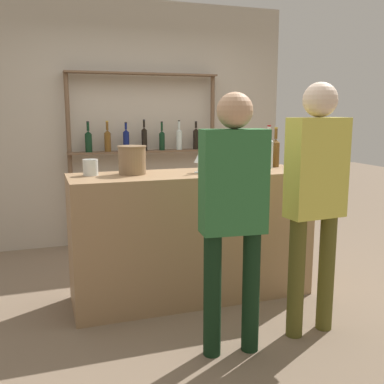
# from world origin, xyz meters

# --- Properties ---
(ground_plane) EXTENTS (16.00, 16.00, 0.00)m
(ground_plane) POSITION_xyz_m (0.00, 0.00, 0.00)
(ground_plane) COLOR #7A6651
(bar_counter) EXTENTS (1.97, 0.60, 1.06)m
(bar_counter) POSITION_xyz_m (0.00, 0.00, 0.53)
(bar_counter) COLOR #997551
(bar_counter) RESTS_ON ground_plane
(back_wall) EXTENTS (3.57, 0.12, 2.80)m
(back_wall) POSITION_xyz_m (0.00, 1.90, 1.40)
(back_wall) COLOR #B2A899
(back_wall) RESTS_ON ground_plane
(back_shelf) EXTENTS (1.75, 0.18, 1.98)m
(back_shelf) POSITION_xyz_m (-0.01, 1.72, 1.27)
(back_shelf) COLOR brown
(back_shelf) RESTS_ON ground_plane
(counter_bottle_0) EXTENTS (0.07, 0.07, 0.35)m
(counter_bottle_0) POSITION_xyz_m (0.84, 0.14, 1.19)
(counter_bottle_0) COLOR brown
(counter_bottle_0) RESTS_ON bar_counter
(counter_bottle_1) EXTENTS (0.08, 0.08, 0.33)m
(counter_bottle_1) POSITION_xyz_m (0.18, 0.01, 1.19)
(counter_bottle_1) COLOR black
(counter_bottle_1) RESTS_ON bar_counter
(counter_bottle_2) EXTENTS (0.08, 0.08, 0.37)m
(counter_bottle_2) POSITION_xyz_m (0.73, 0.08, 1.20)
(counter_bottle_2) COLOR silver
(counter_bottle_2) RESTS_ON bar_counter
(wine_glass) EXTENTS (0.07, 0.07, 0.15)m
(wine_glass) POSITION_xyz_m (0.05, 0.00, 1.17)
(wine_glass) COLOR silver
(wine_glass) RESTS_ON bar_counter
(ice_bucket) EXTENTS (0.23, 0.23, 0.22)m
(ice_bucket) POSITION_xyz_m (-0.47, 0.08, 1.17)
(ice_bucket) COLOR #846647
(ice_bucket) RESTS_ON bar_counter
(cork_jar) EXTENTS (0.12, 0.12, 0.13)m
(cork_jar) POSITION_xyz_m (-0.80, 0.11, 1.12)
(cork_jar) COLOR silver
(cork_jar) RESTS_ON bar_counter
(customer_right) EXTENTS (0.42, 0.23, 1.74)m
(customer_right) POSITION_xyz_m (0.59, -0.87, 1.04)
(customer_right) COLOR brown
(customer_right) RESTS_ON ground_plane
(customer_center) EXTENTS (0.42, 0.22, 1.66)m
(customer_center) POSITION_xyz_m (-0.05, -0.94, 0.99)
(customer_center) COLOR black
(customer_center) RESTS_ON ground_plane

